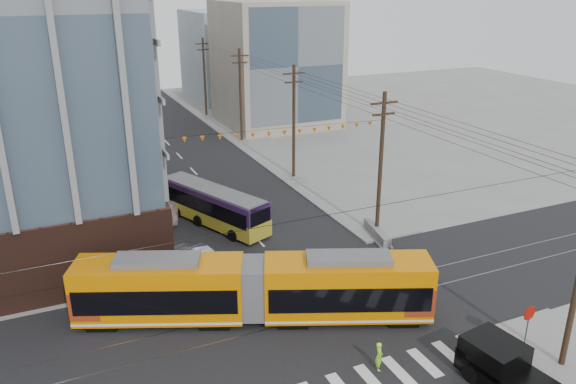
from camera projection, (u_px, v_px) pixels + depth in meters
name	position (u px, v px, depth m)	size (l,w,h in m)	color
ground	(354.00, 342.00, 30.03)	(160.00, 160.00, 0.00)	slate
bg_bldg_ne_near	(275.00, 64.00, 74.40)	(14.00, 14.00, 16.00)	gray
bg_bldg_nw_far	(24.00, 41.00, 82.62)	(16.00, 18.00, 20.00)	gray
bg_bldg_ne_far	(239.00, 55.00, 92.60)	(16.00, 16.00, 14.00)	#8C99A5
utility_pole_far	(205.00, 78.00, 79.21)	(0.30, 0.30, 11.00)	black
streetcar	(254.00, 289.00, 31.49)	(19.88, 2.80, 3.83)	#D37200
city_bus	(213.00, 206.00, 44.38)	(2.35, 10.83, 3.07)	#301945
pickup_truck	(524.00, 381.00, 25.53)	(2.23, 6.24, 2.12)	black
parked_car_silver	(194.00, 255.00, 38.06)	(1.49, 4.28, 1.41)	#A8ABBC
parked_car_white	(166.00, 210.00, 45.60)	(2.07, 5.10, 1.48)	silver
parked_car_grey	(153.00, 198.00, 48.23)	(2.24, 4.86, 1.35)	#4E5056
pedestrian	(379.00, 356.00, 27.68)	(0.56, 0.37, 1.54)	#A8FF29
stop_sign	(526.00, 333.00, 28.54)	(0.82, 0.82, 2.70)	#9B0A00
jersey_barrier	(377.00, 233.00, 42.17)	(0.91, 4.03, 0.81)	slate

